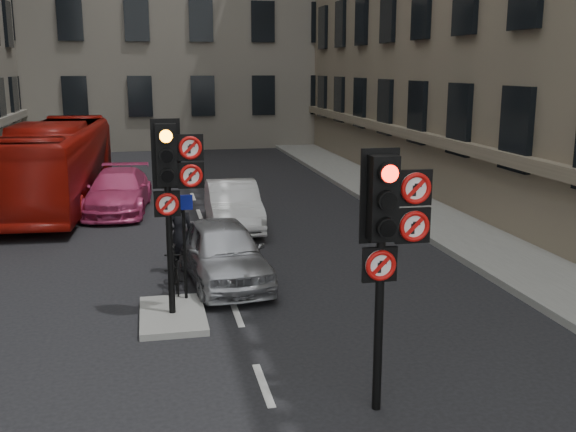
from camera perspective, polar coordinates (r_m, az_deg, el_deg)
name	(u,v)px	position (r m, az deg, el deg)	size (l,w,h in m)	color
pavement_right	(437,215)	(21.41, 12.51, 0.07)	(3.00, 50.00, 0.16)	gray
centre_island	(173,315)	(12.86, -9.74, -8.29)	(1.20, 2.00, 0.12)	gray
signal_near	(388,226)	(8.79, 8.48, -0.81)	(0.91, 0.40, 3.58)	black
signal_far	(172,175)	(12.17, -9.79, 3.43)	(0.91, 0.40, 3.58)	black
car_silver	(223,252)	(14.64, -5.52, -3.04)	(1.59, 3.96, 1.35)	#999AA0
car_white	(233,205)	(19.55, -4.68, 0.92)	(1.41, 4.06, 1.34)	silver
car_pink	(118,191)	(22.33, -14.18, 2.04)	(1.87, 4.61, 1.34)	#C4396F
bus_red	(57,164)	(23.67, -18.99, 4.15)	(2.38, 10.16, 2.83)	#98120B
motorcycle	(175,269)	(14.22, -9.54, -4.46)	(0.45, 1.58, 0.95)	black
motorcyclist	(180,235)	(15.34, -9.14, -1.62)	(0.64, 0.42, 1.76)	black
info_sign	(184,232)	(13.15, -8.79, -1.37)	(0.36, 0.11, 2.08)	black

